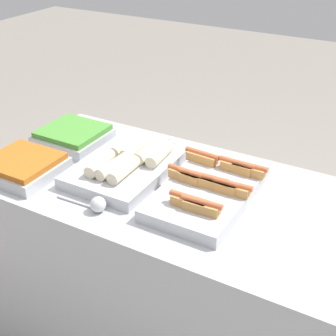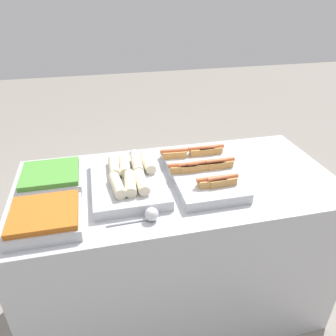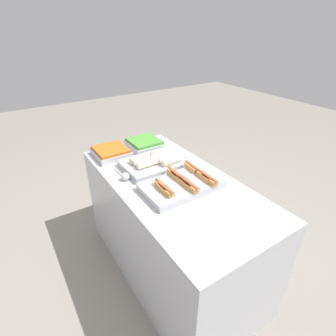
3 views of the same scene
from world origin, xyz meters
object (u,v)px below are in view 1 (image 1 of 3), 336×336
Objects in this scene: tray_hotdogs at (209,189)px; tray_side_front at (23,166)px; serving_spoon_far at (171,144)px; tray_wraps at (127,165)px; serving_spoon_near at (96,204)px; tray_side_back at (73,136)px.

tray_side_front is at bearing -163.81° from tray_hotdogs.
tray_hotdogs reaches higher than serving_spoon_far.
tray_wraps reaches higher than tray_side_front.
serving_spoon_near is at bearing -8.95° from tray_side_front.
tray_hotdogs is 0.75m from tray_side_back.
tray_side_back is 0.57m from serving_spoon_near.
tray_side_back is (-0.37, 0.11, -0.00)m from tray_wraps.
tray_hotdogs is 0.42m from serving_spoon_far.
tray_side_front is 1.27× the size of serving_spoon_far.
tray_wraps is at bearing -101.76° from serving_spoon_far.
tray_side_front reaches higher than serving_spoon_near.
tray_wraps is 2.18× the size of serving_spoon_near.
serving_spoon_far is at bearing 48.97° from tray_side_front.
tray_hotdogs is at bearing -40.98° from serving_spoon_far.
tray_wraps is at bearing 30.18° from tray_side_front.
serving_spoon_near is at bearing -42.66° from tray_side_back.
tray_hotdogs is 1.85× the size of tray_side_front.
serving_spoon_far is (0.42, 0.17, -0.01)m from tray_side_back.
serving_spoon_near is 0.96× the size of serving_spoon_far.
tray_side_front is at bearing -131.03° from serving_spoon_far.
tray_side_front reaches higher than serving_spoon_far.
tray_wraps is 0.42m from tray_side_front.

